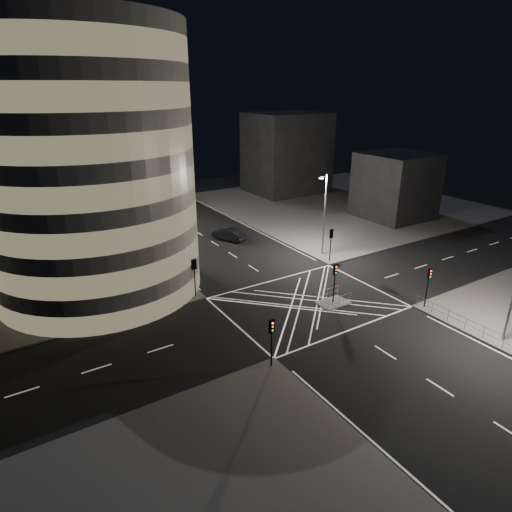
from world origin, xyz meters
TOP-DOWN VIEW (x-y plane):
  - ground at (0.00, 0.00)m, footprint 120.00×120.00m
  - sidewalk_far_right at (29.00, 27.00)m, footprint 42.00×42.00m
  - central_island at (2.00, -1.50)m, footprint 3.00×2.00m
  - office_tower_curved at (-20.74, 18.74)m, footprint 30.00×29.00m
  - office_block_rear at (-22.00, 42.00)m, footprint 24.00×16.00m
  - building_right_far at (26.00, 40.00)m, footprint 14.00×12.00m
  - building_right_near at (30.00, 16.00)m, footprint 10.00×10.00m
  - building_far_end at (-4.00, 58.00)m, footprint 18.00×8.00m
  - tree_a at (-10.50, 9.00)m, footprint 4.04×4.04m
  - tree_b at (-10.50, 15.00)m, footprint 3.96×3.96m
  - tree_c at (-10.50, 21.00)m, footprint 3.90×3.90m
  - tree_d at (-10.50, 27.00)m, footprint 4.96×4.96m
  - tree_e at (-10.50, 33.00)m, footprint 3.70×3.70m
  - traffic_signal_fl at (-8.80, 6.80)m, footprint 0.55×0.22m
  - traffic_signal_nl at (-8.80, -6.80)m, footprint 0.55×0.22m
  - traffic_signal_fr at (8.80, 6.80)m, footprint 0.55×0.22m
  - traffic_signal_nr at (8.80, -6.80)m, footprint 0.55×0.22m
  - traffic_signal_island at (2.00, -1.50)m, footprint 0.55×0.22m
  - street_lamp_left_near at (-9.44, 12.00)m, footprint 1.25×0.25m
  - street_lamp_left_far at (-9.44, 30.00)m, footprint 1.25×0.25m
  - street_lamp_right_far at (9.44, 9.00)m, footprint 1.25×0.25m
  - railing_near_right at (8.30, -12.15)m, footprint 0.06×11.70m
  - railing_island_south at (2.00, -2.40)m, footprint 2.80×0.06m
  - railing_island_north at (2.00, -0.60)m, footprint 2.80×0.06m
  - sedan at (2.33, 20.28)m, footprint 3.61×5.20m

SIDE VIEW (x-z plane):
  - ground at x=0.00m, z-range 0.00..0.00m
  - sidewalk_far_right at x=29.00m, z-range 0.00..0.15m
  - central_island at x=2.00m, z-range 0.00..0.15m
  - railing_near_right at x=8.30m, z-range 0.15..1.25m
  - railing_island_south at x=2.00m, z-range 0.15..1.25m
  - railing_island_north at x=2.00m, z-range 0.15..1.25m
  - sedan at x=2.33m, z-range 0.00..1.63m
  - traffic_signal_fl at x=-8.80m, z-range 0.91..4.91m
  - traffic_signal_nl at x=-8.80m, z-range 0.91..4.91m
  - traffic_signal_fr at x=8.80m, z-range 0.91..4.91m
  - traffic_signal_nr at x=8.80m, z-range 0.91..4.91m
  - traffic_signal_island at x=2.00m, z-range 0.91..4.91m
  - tree_e at x=-10.50m, z-range 0.97..6.90m
  - tree_b at x=-10.50m, z-range 1.26..8.04m
  - tree_a at x=-10.50m, z-range 1.28..8.20m
  - tree_c at x=-10.50m, z-range 1.50..8.73m
  - building_right_near at x=30.00m, z-range 0.15..10.15m
  - street_lamp_left_near at x=-9.44m, z-range 0.54..10.54m
  - street_lamp_left_far at x=-9.44m, z-range 0.54..10.54m
  - street_lamp_right_far at x=9.44m, z-range 0.54..10.54m
  - tree_d at x=-10.50m, z-range 1.49..9.91m
  - building_right_far at x=26.00m, z-range 0.15..15.15m
  - building_far_end at x=-4.00m, z-range 0.00..18.00m
  - office_block_rear at x=-22.00m, z-range 0.15..22.15m
  - office_tower_curved at x=-20.74m, z-range -0.95..26.25m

